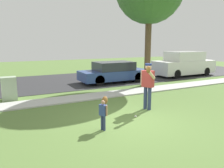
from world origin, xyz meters
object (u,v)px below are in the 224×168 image
object	(u,v)px
person_adult	(148,81)
baseball	(136,116)
person_child	(104,109)
parked_van_white	(184,64)
utility_cabinet	(9,89)
parked_wagon_blue	(114,72)

from	to	relation	value
person_adult	baseball	distance (m)	1.51
person_child	parked_van_white	size ratio (longest dim) A/B	0.19
baseball	utility_cabinet	distance (m)	5.99
utility_cabinet	parked_wagon_blue	size ratio (longest dim) A/B	0.23
person_adult	utility_cabinet	xyz separation A→B (m)	(-4.65, 4.08, -0.58)
person_child	parked_van_white	bearing A→B (deg)	9.73
parked_van_white	parked_wagon_blue	bearing A→B (deg)	-179.90
parked_wagon_blue	parked_van_white	distance (m)	6.28
person_child	baseball	xyz separation A→B (m)	(1.42, 0.42, -0.60)
baseball	parked_van_white	bearing A→B (deg)	36.41
person_adult	person_child	distance (m)	2.57
utility_cabinet	person_child	bearing A→B (deg)	-65.36
parked_van_white	baseball	bearing A→B (deg)	-143.59
parked_van_white	person_child	bearing A→B (deg)	-145.90
baseball	parked_wagon_blue	bearing A→B (deg)	68.20
utility_cabinet	person_adult	bearing A→B (deg)	-41.26
baseball	parked_wagon_blue	world-z (taller)	parked_wagon_blue
person_adult	baseball	size ratio (longest dim) A/B	24.15
person_child	parked_wagon_blue	size ratio (longest dim) A/B	0.21
person_child	person_adult	bearing A→B (deg)	-1.32
parked_wagon_blue	person_child	bearing A→B (deg)	-120.10
person_adult	parked_van_white	bearing A→B (deg)	-167.49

